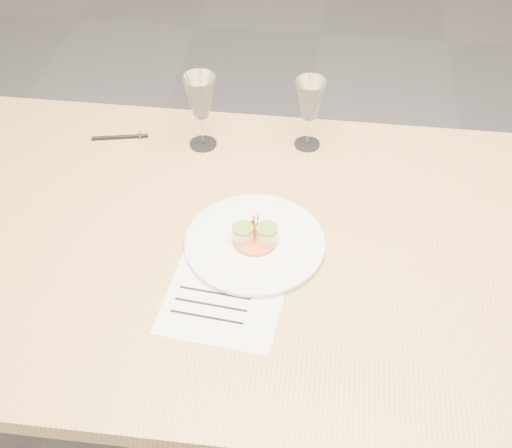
# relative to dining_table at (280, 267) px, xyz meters

# --- Properties ---
(ground) EXTENTS (7.00, 7.00, 0.00)m
(ground) POSITION_rel_dining_table_xyz_m (0.00, 0.00, -0.68)
(ground) COLOR slate
(ground) RESTS_ON ground
(dining_table) EXTENTS (2.40, 1.00, 0.75)m
(dining_table) POSITION_rel_dining_table_xyz_m (0.00, 0.00, 0.00)
(dining_table) COLOR tan
(dining_table) RESTS_ON ground
(dinner_plate) EXTENTS (0.32, 0.32, 0.08)m
(dinner_plate) POSITION_rel_dining_table_xyz_m (-0.06, -0.00, 0.08)
(dinner_plate) COLOR white
(dinner_plate) RESTS_ON dining_table
(recipe_sheet) EXTENTS (0.27, 0.33, 0.00)m
(recipe_sheet) POSITION_rel_dining_table_xyz_m (-0.10, -0.13, 0.07)
(recipe_sheet) COLOR white
(recipe_sheet) RESTS_ON dining_table
(ballpoint_pen) EXTENTS (0.15, 0.05, 0.01)m
(ballpoint_pen) POSITION_rel_dining_table_xyz_m (-0.46, 0.35, 0.07)
(ballpoint_pen) COLOR black
(ballpoint_pen) RESTS_ON dining_table
(wine_glass_0) EXTENTS (0.08, 0.08, 0.20)m
(wine_glass_0) POSITION_rel_dining_table_xyz_m (-0.24, 0.35, 0.21)
(wine_glass_0) COLOR white
(wine_glass_0) RESTS_ON dining_table
(wine_glass_1) EXTENTS (0.08, 0.08, 0.19)m
(wine_glass_1) POSITION_rel_dining_table_xyz_m (0.03, 0.38, 0.20)
(wine_glass_1) COLOR white
(wine_glass_1) RESTS_ON dining_table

